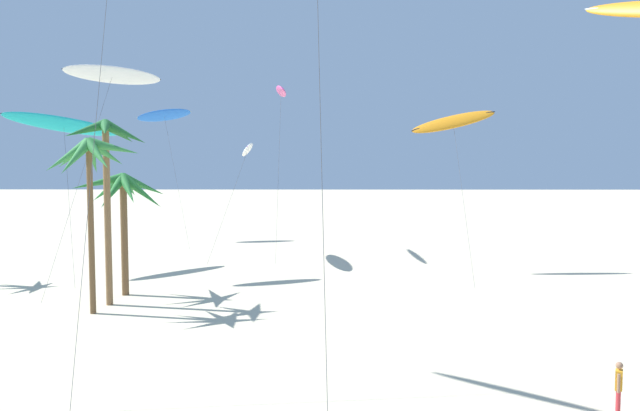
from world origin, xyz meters
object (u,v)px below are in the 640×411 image
at_px(palm_tree_1, 90,164).
at_px(flying_kite_1, 248,150).
at_px(palm_tree_3, 123,195).
at_px(flying_kite_8, 453,122).
at_px(flying_kite_3, 281,91).
at_px(person_near_right, 619,388).
at_px(palm_tree_2, 106,152).
at_px(flying_kite_4, 164,115).
at_px(flying_kite_6, 112,75).
at_px(flying_kite_5, 64,124).

height_order(palm_tree_1, flying_kite_1, flying_kite_1).
height_order(palm_tree_3, flying_kite_8, flying_kite_8).
distance_m(flying_kite_3, person_near_right, 37.89).
distance_m(palm_tree_2, flying_kite_3, 21.18).
distance_m(palm_tree_3, flying_kite_4, 25.89).
relative_size(palm_tree_1, palm_tree_2, 0.90).
height_order(palm_tree_2, flying_kite_4, flying_kite_4).
distance_m(flying_kite_4, flying_kite_6, 19.11).
relative_size(flying_kite_1, flying_kite_8, 0.79).
xyz_separation_m(flying_kite_1, flying_kite_6, (-7.77, -6.83, 4.71)).
distance_m(flying_kite_1, person_near_right, 34.00).
relative_size(palm_tree_2, flying_kite_3, 0.71).
relative_size(palm_tree_1, flying_kite_6, 0.63).
xyz_separation_m(flying_kite_1, person_near_right, (14.46, -29.89, -7.29)).
bearing_deg(palm_tree_3, flying_kite_3, 65.21).
bearing_deg(flying_kite_1, palm_tree_1, -108.68).
xyz_separation_m(palm_tree_1, flying_kite_1, (5.72, 16.93, 0.83)).
bearing_deg(palm_tree_3, flying_kite_6, 111.75).
height_order(flying_kite_1, flying_kite_4, flying_kite_4).
height_order(palm_tree_3, flying_kite_4, flying_kite_4).
relative_size(flying_kite_3, flying_kite_6, 1.00).
relative_size(flying_kite_4, flying_kite_8, 1.11).
height_order(palm_tree_2, flying_kite_8, flying_kite_8).
xyz_separation_m(palm_tree_1, flying_kite_5, (-6.37, 12.87, 2.53)).
height_order(flying_kite_8, person_near_right, flying_kite_8).
bearing_deg(person_near_right, palm_tree_3, 139.21).
bearing_deg(flying_kite_1, palm_tree_3, -113.06).
relative_size(flying_kite_1, flying_kite_3, 0.65).
bearing_deg(palm_tree_1, flying_kite_8, 32.26).
distance_m(palm_tree_3, flying_kite_5, 11.77).
relative_size(palm_tree_1, person_near_right, 5.01).
distance_m(flying_kite_4, flying_kite_8, 28.81).
height_order(flying_kite_4, flying_kite_5, flying_kite_4).
xyz_separation_m(flying_kite_4, flying_kite_8, (23.68, -16.34, -1.46)).
xyz_separation_m(flying_kite_3, person_near_right, (12.20, -33.80, -12.00)).
relative_size(flying_kite_1, flying_kite_4, 0.72).
distance_m(flying_kite_1, flying_kite_4, 15.61).
bearing_deg(flying_kite_4, palm_tree_3, -81.43).
height_order(palm_tree_2, flying_kite_1, palm_tree_2).
distance_m(palm_tree_1, flying_kite_6, 11.70).
distance_m(palm_tree_2, flying_kite_1, 16.13).
bearing_deg(flying_kite_6, palm_tree_3, -68.25).
bearing_deg(flying_kite_8, flying_kite_3, 146.57).
relative_size(palm_tree_3, person_near_right, 3.95).
distance_m(palm_tree_2, person_near_right, 25.80).
bearing_deg(palm_tree_3, flying_kite_1, 66.94).
xyz_separation_m(palm_tree_3, flying_kite_3, (7.69, 16.64, 7.34)).
bearing_deg(flying_kite_3, flying_kite_5, -150.96).
height_order(flying_kite_1, flying_kite_3, flying_kite_3).
bearing_deg(flying_kite_1, palm_tree_2, -109.97).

